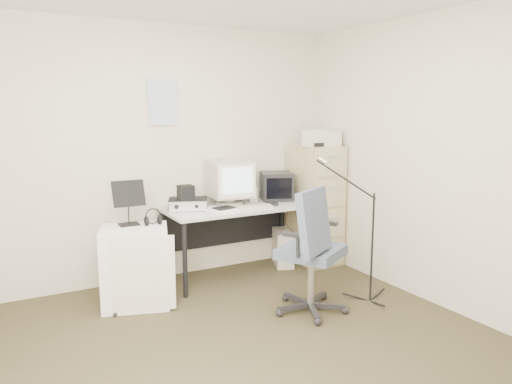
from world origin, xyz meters
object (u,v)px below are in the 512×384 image
desk (239,241)px  office_chair (311,249)px  side_cart (135,267)px  filing_cabinet (314,204)px

desk → office_chair: bearing=-84.2°
desk → side_cart: size_ratio=2.17×
office_chair → side_cart: (-1.25, 0.85, -0.20)m
office_chair → side_cart: office_chair is taller
filing_cabinet → side_cart: bearing=-172.3°
office_chair → desk: bearing=65.0°
filing_cabinet → office_chair: 1.41m
filing_cabinet → side_cart: (-2.09, -0.28, -0.30)m
office_chair → side_cart: size_ratio=1.56×
office_chair → side_cart: bearing=114.9°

